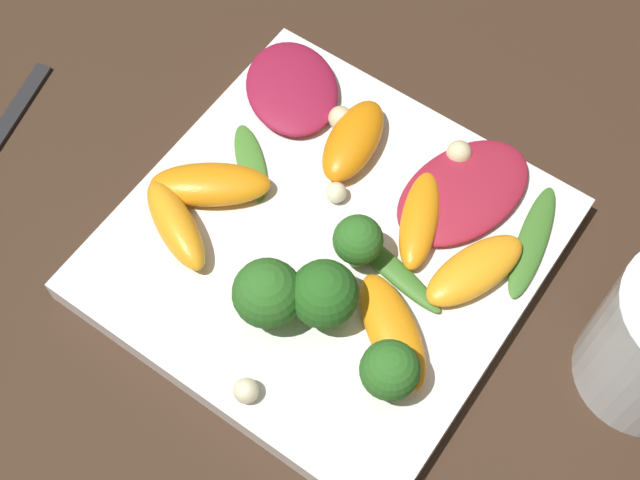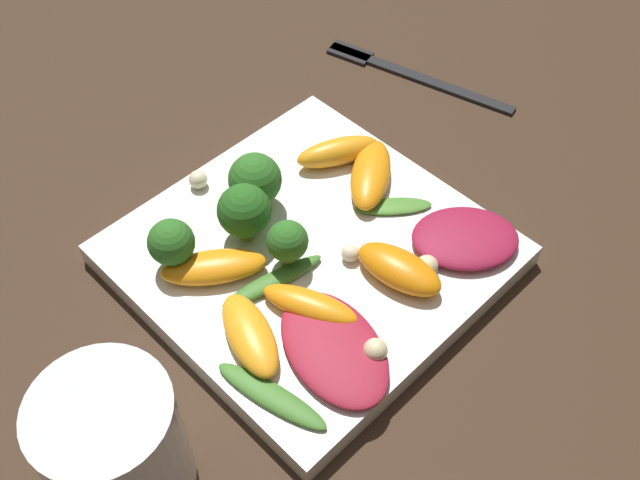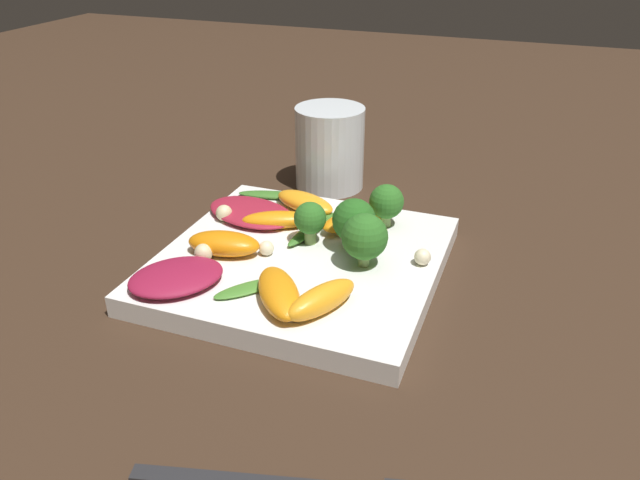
% 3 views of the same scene
% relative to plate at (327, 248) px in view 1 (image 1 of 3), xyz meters
% --- Properties ---
extents(ground_plane, '(2.40, 2.40, 0.00)m').
position_rel_plate_xyz_m(ground_plane, '(0.00, 0.00, -0.01)').
color(ground_plane, '#382619').
extents(plate, '(0.24, 0.24, 0.02)m').
position_rel_plate_xyz_m(plate, '(0.00, 0.00, 0.00)').
color(plate, white).
rests_on(plate, ground_plane).
extents(radicchio_leaf_0, '(0.10, 0.10, 0.01)m').
position_rel_plate_xyz_m(radicchio_leaf_0, '(-0.08, -0.08, 0.02)').
color(radicchio_leaf_0, maroon).
rests_on(radicchio_leaf_0, plate).
extents(radicchio_leaf_1, '(0.11, 0.09, 0.01)m').
position_rel_plate_xyz_m(radicchio_leaf_1, '(-0.08, 0.05, 0.02)').
color(radicchio_leaf_1, maroon).
rests_on(radicchio_leaf_1, plate).
extents(orange_segment_0, '(0.07, 0.05, 0.02)m').
position_rel_plate_xyz_m(orange_segment_0, '(-0.04, 0.04, 0.02)').
color(orange_segment_0, orange).
rests_on(orange_segment_0, plate).
extents(orange_segment_1, '(0.07, 0.04, 0.02)m').
position_rel_plate_xyz_m(orange_segment_1, '(-0.07, -0.02, 0.02)').
color(orange_segment_1, orange).
rests_on(orange_segment_1, plate).
extents(orange_segment_2, '(0.08, 0.05, 0.02)m').
position_rel_plate_xyz_m(orange_segment_2, '(-0.03, 0.09, 0.02)').
color(orange_segment_2, orange).
rests_on(orange_segment_2, plate).
extents(orange_segment_3, '(0.07, 0.08, 0.02)m').
position_rel_plate_xyz_m(orange_segment_3, '(0.03, 0.07, 0.02)').
color(orange_segment_3, orange).
rests_on(orange_segment_3, plate).
extents(orange_segment_4, '(0.07, 0.08, 0.02)m').
position_rel_plate_xyz_m(orange_segment_4, '(0.01, -0.08, 0.02)').
color(orange_segment_4, orange).
rests_on(orange_segment_4, plate).
extents(orange_segment_5, '(0.05, 0.07, 0.02)m').
position_rel_plate_xyz_m(orange_segment_5, '(0.05, -0.08, 0.02)').
color(orange_segment_5, orange).
rests_on(orange_segment_5, plate).
extents(broccoli_floret_0, '(0.03, 0.03, 0.04)m').
position_rel_plate_xyz_m(broccoli_floret_0, '(0.06, 0.08, 0.03)').
color(broccoli_floret_0, '#84AD5B').
rests_on(broccoli_floret_0, plate).
extents(broccoli_floret_1, '(0.03, 0.03, 0.04)m').
position_rel_plate_xyz_m(broccoli_floret_1, '(0.00, 0.02, 0.03)').
color(broccoli_floret_1, '#7A9E51').
rests_on(broccoli_floret_1, plate).
extents(broccoli_floret_2, '(0.04, 0.04, 0.05)m').
position_rel_plate_xyz_m(broccoli_floret_2, '(0.06, 0.00, 0.04)').
color(broccoli_floret_2, '#7A9E51').
rests_on(broccoli_floret_2, plate).
extents(broccoli_floret_3, '(0.04, 0.04, 0.05)m').
position_rel_plate_xyz_m(broccoli_floret_3, '(0.04, 0.03, 0.04)').
color(broccoli_floret_3, '#7A9E51').
rests_on(broccoli_floret_3, plate).
extents(arugula_sprig_0, '(0.03, 0.08, 0.01)m').
position_rel_plate_xyz_m(arugula_sprig_0, '(-0.01, 0.04, 0.01)').
color(arugula_sprig_0, '#3D7528').
rests_on(arugula_sprig_0, plate).
extents(arugula_sprig_1, '(0.05, 0.06, 0.00)m').
position_rel_plate_xyz_m(arugula_sprig_1, '(-0.02, -0.07, 0.01)').
color(arugula_sprig_1, '#47842D').
rests_on(arugula_sprig_1, plate).
extents(arugula_sprig_2, '(0.09, 0.04, 0.01)m').
position_rel_plate_xyz_m(arugula_sprig_2, '(-0.07, 0.10, 0.01)').
color(arugula_sprig_2, '#3D7528').
rests_on(arugula_sprig_2, plate).
extents(macadamia_nut_0, '(0.01, 0.01, 0.01)m').
position_rel_plate_xyz_m(macadamia_nut_0, '(-0.03, -0.01, 0.02)').
color(macadamia_nut_0, beige).
rests_on(macadamia_nut_0, plate).
extents(macadamia_nut_1, '(0.02, 0.02, 0.02)m').
position_rel_plate_xyz_m(macadamia_nut_1, '(-0.08, -0.04, 0.02)').
color(macadamia_nut_1, beige).
rests_on(macadamia_nut_1, plate).
extents(macadamia_nut_2, '(0.01, 0.01, 0.01)m').
position_rel_plate_xyz_m(macadamia_nut_2, '(0.11, 0.02, 0.02)').
color(macadamia_nut_2, beige).
rests_on(macadamia_nut_2, plate).
extents(macadamia_nut_3, '(0.02, 0.02, 0.02)m').
position_rel_plate_xyz_m(macadamia_nut_3, '(0.03, -0.10, 0.02)').
color(macadamia_nut_3, beige).
rests_on(macadamia_nut_3, plate).
extents(macadamia_nut_4, '(0.02, 0.02, 0.02)m').
position_rel_plate_xyz_m(macadamia_nut_4, '(-0.10, 0.04, 0.02)').
color(macadamia_nut_4, beige).
rests_on(macadamia_nut_4, plate).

